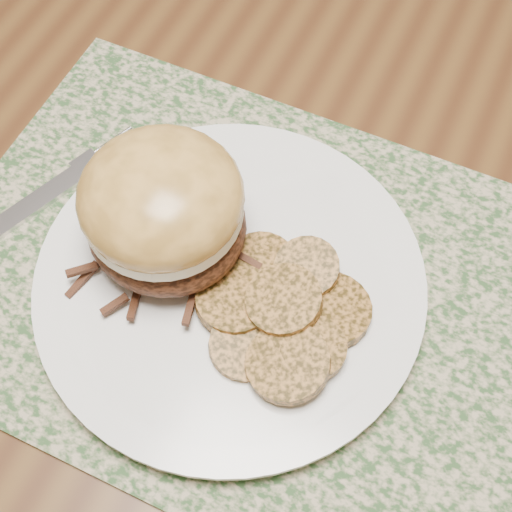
{
  "coord_description": "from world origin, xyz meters",
  "views": [
    {
      "loc": [
        0.21,
        -0.39,
        1.21
      ],
      "look_at": [
        0.11,
        -0.18,
        0.79
      ],
      "focal_mm": 50.0,
      "sensor_mm": 36.0,
      "label": 1
    }
  ],
  "objects_px": {
    "dining_table": "(229,131)",
    "fork": "(36,203)",
    "pork_sandwich": "(163,209)",
    "dinner_plate": "(230,283)"
  },
  "relations": [
    {
      "from": "dining_table",
      "to": "fork",
      "type": "relative_size",
      "value": 7.78
    },
    {
      "from": "dining_table",
      "to": "pork_sandwich",
      "type": "bearing_deg",
      "value": -76.49
    },
    {
      "from": "dinner_plate",
      "to": "fork",
      "type": "distance_m",
      "value": 0.17
    },
    {
      "from": "pork_sandwich",
      "to": "fork",
      "type": "distance_m",
      "value": 0.13
    },
    {
      "from": "pork_sandwich",
      "to": "fork",
      "type": "relative_size",
      "value": 0.77
    },
    {
      "from": "pork_sandwich",
      "to": "fork",
      "type": "xyz_separation_m",
      "value": [
        -0.11,
        -0.01,
        -0.06
      ]
    },
    {
      "from": "pork_sandwich",
      "to": "dinner_plate",
      "type": "bearing_deg",
      "value": 13.79
    },
    {
      "from": "dining_table",
      "to": "fork",
      "type": "height_order",
      "value": "fork"
    },
    {
      "from": "dining_table",
      "to": "dinner_plate",
      "type": "relative_size",
      "value": 5.77
    },
    {
      "from": "fork",
      "to": "dinner_plate",
      "type": "bearing_deg",
      "value": 21.49
    }
  ]
}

